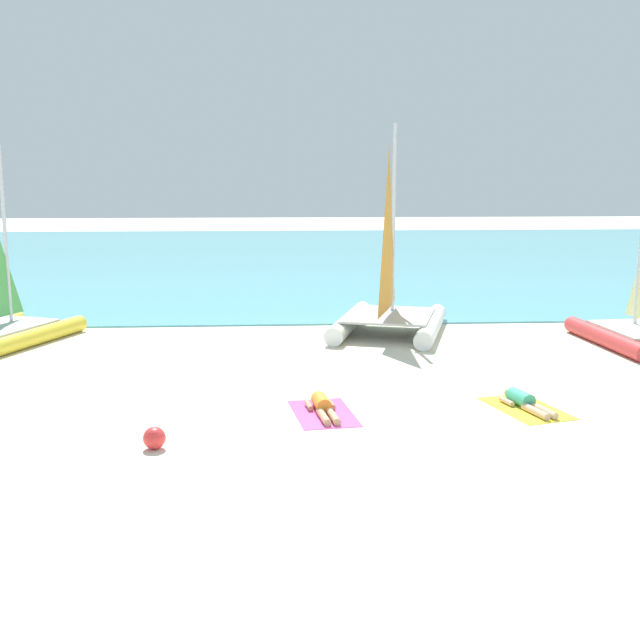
{
  "coord_description": "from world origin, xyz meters",
  "views": [
    {
      "loc": [
        -1.07,
        -13.38,
        4.52
      ],
      "look_at": [
        0.0,
        4.57,
        1.2
      ],
      "focal_mm": 44.62,
      "sensor_mm": 36.0,
      "label": 1
    }
  ],
  "objects_px": {
    "sailboat_white": "(389,303)",
    "towel_right": "(526,408)",
    "towel_left": "(323,413)",
    "sunbather_left": "(323,406)",
    "sunbather_right": "(524,401)",
    "beach_ball": "(154,438)"
  },
  "relations": [
    {
      "from": "towel_right",
      "to": "sunbather_right",
      "type": "bearing_deg",
      "value": 105.26
    },
    {
      "from": "towel_right",
      "to": "sunbather_right",
      "type": "distance_m",
      "value": 0.14
    },
    {
      "from": "towel_left",
      "to": "sunbather_left",
      "type": "bearing_deg",
      "value": 97.72
    },
    {
      "from": "towel_left",
      "to": "beach_ball",
      "type": "distance_m",
      "value": 3.45
    },
    {
      "from": "sunbather_right",
      "to": "sunbather_left",
      "type": "bearing_deg",
      "value": 166.05
    },
    {
      "from": "sunbather_right",
      "to": "sailboat_white",
      "type": "bearing_deg",
      "value": 86.81
    },
    {
      "from": "beach_ball",
      "to": "towel_left",
      "type": "bearing_deg",
      "value": 31.56
    },
    {
      "from": "towel_right",
      "to": "sunbather_right",
      "type": "height_order",
      "value": "sunbather_right"
    },
    {
      "from": "beach_ball",
      "to": "sunbather_left",
      "type": "bearing_deg",
      "value": 32.57
    },
    {
      "from": "towel_right",
      "to": "towel_left",
      "type": "bearing_deg",
      "value": -178.67
    },
    {
      "from": "sunbather_right",
      "to": "beach_ball",
      "type": "relative_size",
      "value": 4.08
    },
    {
      "from": "sailboat_white",
      "to": "towel_right",
      "type": "bearing_deg",
      "value": -61.48
    },
    {
      "from": "towel_left",
      "to": "towel_right",
      "type": "bearing_deg",
      "value": 1.33
    },
    {
      "from": "sunbather_right",
      "to": "towel_right",
      "type": "bearing_deg",
      "value": -90.0
    },
    {
      "from": "sunbather_left",
      "to": "sunbather_right",
      "type": "xyz_separation_m",
      "value": [
        3.97,
        0.09,
        0.0
      ]
    },
    {
      "from": "sailboat_white",
      "to": "towel_left",
      "type": "bearing_deg",
      "value": -90.9
    },
    {
      "from": "sunbather_left",
      "to": "beach_ball",
      "type": "distance_m",
      "value": 3.48
    },
    {
      "from": "sunbather_right",
      "to": "beach_ball",
      "type": "xyz_separation_m",
      "value": [
        -6.89,
        -1.96,
        0.06
      ]
    },
    {
      "from": "beach_ball",
      "to": "sunbather_right",
      "type": "bearing_deg",
      "value": 15.88
    },
    {
      "from": "towel_right",
      "to": "sunbather_right",
      "type": "relative_size",
      "value": 1.23
    },
    {
      "from": "sunbather_left",
      "to": "beach_ball",
      "type": "height_order",
      "value": "beach_ball"
    },
    {
      "from": "sunbather_left",
      "to": "towel_right",
      "type": "relative_size",
      "value": 0.82
    }
  ]
}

